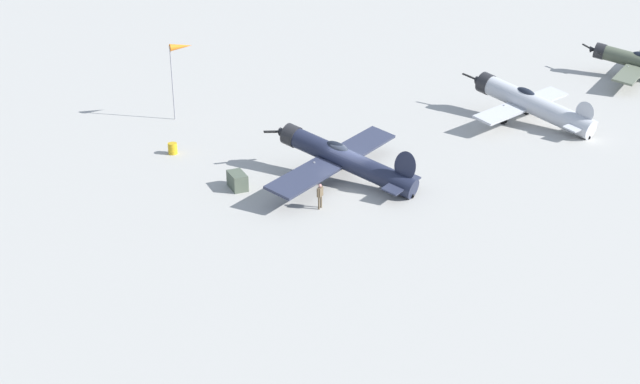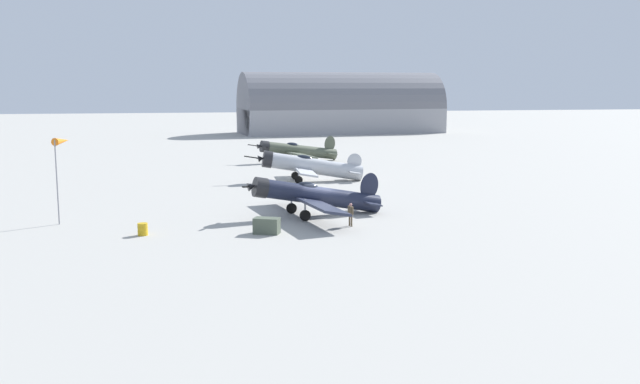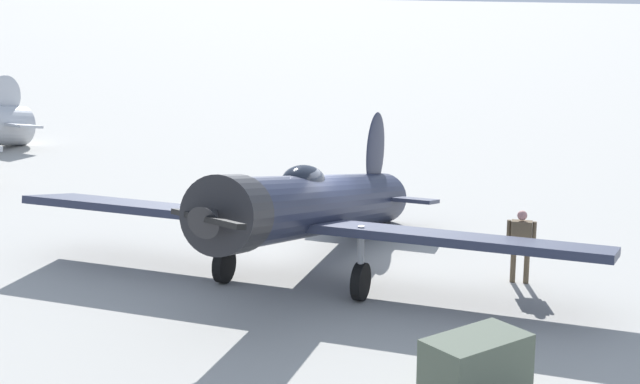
% 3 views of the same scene
% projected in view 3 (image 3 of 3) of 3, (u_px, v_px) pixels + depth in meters
% --- Properties ---
extents(ground_plane, '(400.00, 400.00, 0.00)m').
position_uv_depth(ground_plane, '(320.00, 268.00, 21.86)').
color(ground_plane, '#A8A59E').
extents(airplane_foreground, '(10.93, 13.33, 3.25)m').
position_uv_depth(airplane_foreground, '(311.00, 207.00, 21.03)').
color(airplane_foreground, '#1E2338').
rests_on(airplane_foreground, ground_plane).
extents(ground_crew_mechanic, '(0.33, 0.62, 1.63)m').
position_uv_depth(ground_crew_mechanic, '(521.00, 239.00, 20.61)').
color(ground_crew_mechanic, brown).
rests_on(ground_crew_mechanic, ground_plane).
extents(equipment_crate, '(1.90, 1.53, 1.06)m').
position_uv_depth(equipment_crate, '(476.00, 369.00, 15.00)').
color(equipment_crate, '#4C5647').
rests_on(equipment_crate, ground_plane).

